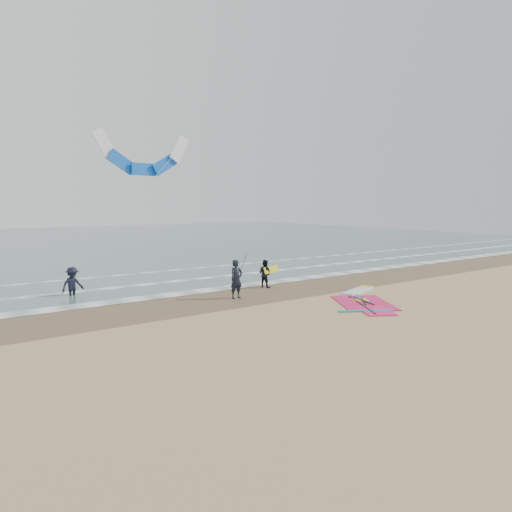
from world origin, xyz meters
TOP-DOWN VIEW (x-y plane):
  - ground at (0.00, 0.00)m, footprint 120.00×120.00m
  - sea_water at (0.00, 48.00)m, footprint 120.00×80.00m
  - wet_sand_band at (0.00, 6.00)m, footprint 120.00×5.00m
  - foam_waterline at (0.00, 10.44)m, footprint 120.00×9.15m
  - windsurf_rig at (3.25, 1.34)m, footprint 5.93×5.62m
  - person_standing at (-1.80, 5.46)m, footprint 0.78×0.54m
  - person_walking at (1.28, 7.13)m, footprint 0.87×0.97m
  - person_wading at (-8.56, 11.05)m, footprint 1.39×1.04m
  - held_pole at (-1.50, 5.46)m, footprint 0.17×0.86m
  - carried_kiteboard at (1.68, 7.03)m, footprint 1.30×0.51m
  - surf_kite at (-3.38, 13.61)m, footprint 8.43×2.79m

SIDE VIEW (x-z plane):
  - ground at x=0.00m, z-range 0.00..0.00m
  - wet_sand_band at x=0.00m, z-range 0.00..0.01m
  - sea_water at x=0.00m, z-range 0.00..0.02m
  - foam_waterline at x=0.00m, z-range 0.02..0.04m
  - windsurf_rig at x=3.25m, z-range -0.03..0.11m
  - person_walking at x=1.28m, z-range 0.00..1.64m
  - person_wading at x=-8.56m, z-range 0.00..1.91m
  - person_standing at x=-1.80m, z-range 0.00..2.02m
  - carried_kiteboard at x=1.68m, z-range 0.84..1.23m
  - held_pole at x=-1.50m, z-range 0.57..2.39m
  - surf_kite at x=-3.38m, z-range 3.69..11.79m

